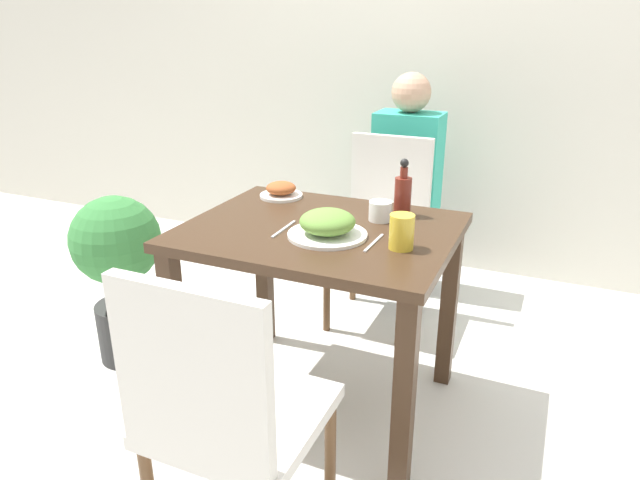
% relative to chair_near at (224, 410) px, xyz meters
% --- Properties ---
extents(ground_plane, '(16.00, 16.00, 0.00)m').
position_rel_chair_near_xyz_m(ground_plane, '(-0.07, 0.76, -0.51)').
color(ground_plane, silver).
extents(wall_back, '(8.00, 0.05, 2.60)m').
position_rel_chair_near_xyz_m(wall_back, '(-0.07, 2.34, 0.79)').
color(wall_back, beige).
rests_on(wall_back, ground_plane).
extents(dining_table, '(0.94, 0.75, 0.73)m').
position_rel_chair_near_xyz_m(dining_table, '(-0.07, 0.76, 0.10)').
color(dining_table, '#3D2819').
rests_on(dining_table, ground_plane).
extents(chair_near, '(0.42, 0.42, 0.90)m').
position_rel_chair_near_xyz_m(chair_near, '(0.00, 0.00, 0.00)').
color(chair_near, silver).
rests_on(chair_near, ground_plane).
extents(chair_far, '(0.42, 0.42, 0.90)m').
position_rel_chair_near_xyz_m(chair_far, '(-0.08, 1.53, 0.00)').
color(chair_far, silver).
rests_on(chair_far, ground_plane).
extents(food_plate, '(0.27, 0.27, 0.09)m').
position_rel_chair_near_xyz_m(food_plate, '(-0.01, 0.68, 0.26)').
color(food_plate, white).
rests_on(food_plate, dining_table).
extents(side_plate, '(0.18, 0.18, 0.06)m').
position_rel_chair_near_xyz_m(side_plate, '(-0.36, 1.03, 0.25)').
color(side_plate, white).
rests_on(side_plate, dining_table).
extents(drink_cup, '(0.08, 0.08, 0.07)m').
position_rel_chair_near_xyz_m(drink_cup, '(0.10, 0.91, 0.26)').
color(drink_cup, white).
rests_on(drink_cup, dining_table).
extents(juice_glass, '(0.08, 0.08, 0.11)m').
position_rel_chair_near_xyz_m(juice_glass, '(0.25, 0.68, 0.28)').
color(juice_glass, gold).
rests_on(juice_glass, dining_table).
extents(sauce_bottle, '(0.06, 0.06, 0.22)m').
position_rel_chair_near_xyz_m(sauce_bottle, '(0.16, 1.00, 0.30)').
color(sauce_bottle, maroon).
rests_on(sauce_bottle, dining_table).
extents(fork_utensil, '(0.01, 0.18, 0.00)m').
position_rel_chair_near_xyz_m(fork_utensil, '(-0.18, 0.68, 0.22)').
color(fork_utensil, silver).
rests_on(fork_utensil, dining_table).
extents(spoon_utensil, '(0.01, 0.17, 0.00)m').
position_rel_chair_near_xyz_m(spoon_utensil, '(0.15, 0.68, 0.22)').
color(spoon_utensil, silver).
rests_on(spoon_utensil, dining_table).
extents(potted_plant_left, '(0.37, 0.37, 0.74)m').
position_rel_chair_near_xyz_m(potted_plant_left, '(-0.98, 0.71, -0.06)').
color(potted_plant_left, '#333333').
rests_on(potted_plant_left, ground_plane).
extents(person_figure, '(0.34, 0.22, 1.17)m').
position_rel_chair_near_xyz_m(person_figure, '(-0.07, 1.91, 0.07)').
color(person_figure, '#2D3347').
rests_on(person_figure, ground_plane).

